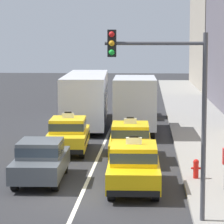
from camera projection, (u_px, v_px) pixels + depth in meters
name	position (u px, v px, depth m)	size (l,w,h in m)	color
ground_plane	(80.00, 198.00, 19.95)	(160.00, 160.00, 0.00)	#2B2B2D
lane_stripe_left_right	(114.00, 120.00, 39.77)	(0.14, 80.00, 0.01)	silver
sidewalk_curb	(205.00, 131.00, 34.47)	(4.00, 90.00, 0.15)	gray
sedan_left_nearest	(41.00, 159.00, 22.23)	(1.89, 4.35, 1.58)	black
taxi_left_second	(68.00, 134.00, 28.14)	(2.02, 4.64, 1.96)	black
bus_left_third	(86.00, 96.00, 37.47)	(3.09, 11.32, 3.22)	black
taxi_right_nearest	(134.00, 165.00, 21.00)	(1.90, 4.59, 1.96)	black
taxi_right_second	(130.00, 141.00, 26.20)	(1.93, 4.61, 1.96)	black
box_truck_right_third	(135.00, 103.00, 33.83)	(2.42, 7.01, 3.27)	black
taxi_right_fourth	(139.00, 105.00, 41.38)	(1.99, 4.63, 1.96)	black
fire_hydrant	(196.00, 168.00, 22.15)	(0.36, 0.22, 0.73)	red
traffic_light_pole	(170.00, 93.00, 16.59)	(2.87, 0.33, 5.58)	#47474C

